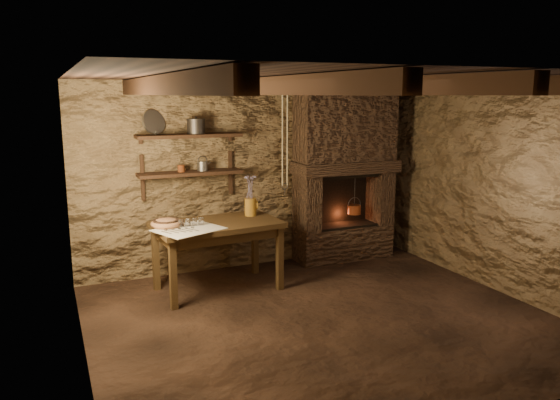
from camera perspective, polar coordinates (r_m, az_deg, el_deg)
name	(u,v)px	position (r m, az deg, el deg)	size (l,w,h in m)	color
floor	(322,320)	(5.65, 4.43, -12.36)	(4.50, 4.50, 0.00)	black
back_wall	(252,175)	(7.09, -2.98, 2.59)	(4.50, 0.04, 2.40)	#4C3823
front_wall	(471,260)	(3.70, 19.38, -5.94)	(4.50, 0.04, 2.40)	#4C3823
left_wall	(77,225)	(4.70, -20.43, -2.48)	(0.04, 4.00, 2.40)	#4C3823
right_wall	(500,188)	(6.64, 22.05, 1.21)	(0.04, 4.00, 2.40)	#4C3823
ceiling	(326,76)	(5.19, 4.83, 12.76)	(4.50, 4.00, 0.04)	black
beam_far_left	(164,85)	(4.67, -11.98, 11.65)	(0.14, 3.95, 0.16)	black
beam_mid_left	(276,86)	(4.97, -0.38, 11.83)	(0.14, 3.95, 0.16)	black
beam_mid_right	(372,87)	(5.44, 9.56, 11.62)	(0.14, 3.95, 0.16)	black
beam_far_right	(454,87)	(6.04, 17.71, 11.18)	(0.14, 3.95, 0.16)	black
shelf_lower	(190,173)	(6.68, -9.36, 2.79)	(1.25, 0.30, 0.04)	black
shelf_upper	(189,136)	(6.63, -9.48, 6.64)	(1.25, 0.30, 0.04)	black
hearth	(345,170)	(7.41, 6.76, 3.10)	(1.43, 0.51, 2.30)	#3A271D
work_table	(218,254)	(6.35, -6.53, -5.59)	(1.47, 0.92, 0.80)	#352512
linen_cloth	(189,229)	(5.95, -9.49, -3.05)	(0.66, 0.53, 0.01)	beige
pewter_cutlery_row	(189,229)	(5.93, -9.45, -3.00)	(0.55, 0.21, 0.01)	gray
drinking_glasses	(188,223)	(6.06, -9.61, -2.33)	(0.21, 0.06, 0.09)	silver
stoneware_jug	(251,199)	(6.52, -3.09, 0.16)	(0.15, 0.14, 0.49)	#A57220
wooden_bowl	(166,224)	(6.10, -11.82, -2.44)	(0.33, 0.33, 0.12)	#956240
iron_stockpot	(196,127)	(6.64, -8.77, 7.54)	(0.21, 0.21, 0.16)	#292624
tin_pan	(153,122)	(6.63, -13.08, 7.94)	(0.29, 0.29, 0.04)	gray
small_kettle	(203,166)	(6.71, -8.09, 3.54)	(0.17, 0.13, 0.18)	gray
rusty_tin	(181,169)	(6.64, -10.28, 3.26)	(0.08, 0.08, 0.08)	#562511
red_pot	(354,209)	(7.53, 7.77, -0.92)	(0.21, 0.21, 0.54)	maroon
hanging_ropes	(285,134)	(6.17, 0.52, 6.94)	(0.08, 0.08, 1.20)	beige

